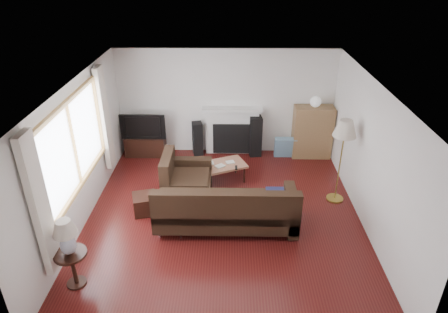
{
  "coord_description": "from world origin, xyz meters",
  "views": [
    {
      "loc": [
        0.11,
        -6.04,
        4.41
      ],
      "look_at": [
        0.0,
        0.3,
        1.1
      ],
      "focal_mm": 32.0,
      "sensor_mm": 36.0,
      "label": 1
    }
  ],
  "objects_px": {
    "tv_stand": "(146,145)",
    "coffee_table": "(220,173)",
    "sectional_sofa": "(226,205)",
    "side_table": "(74,269)",
    "floor_lamp": "(340,162)",
    "bookshelf": "(312,132)"
  },
  "relations": [
    {
      "from": "tv_stand",
      "to": "coffee_table",
      "type": "distance_m",
      "value": 2.2
    },
    {
      "from": "sectional_sofa",
      "to": "side_table",
      "type": "xyz_separation_m",
      "value": [
        -2.19,
        -1.44,
        -0.14
      ]
    },
    {
      "from": "sectional_sofa",
      "to": "coffee_table",
      "type": "xyz_separation_m",
      "value": [
        -0.14,
        1.52,
        -0.23
      ]
    },
    {
      "from": "floor_lamp",
      "to": "bookshelf",
      "type": "bearing_deg",
      "value": 95.09
    },
    {
      "from": "tv_stand",
      "to": "floor_lamp",
      "type": "relative_size",
      "value": 0.55
    },
    {
      "from": "tv_stand",
      "to": "sectional_sofa",
      "type": "bearing_deg",
      "value": -54.72
    },
    {
      "from": "bookshelf",
      "to": "floor_lamp",
      "type": "relative_size",
      "value": 0.73
    },
    {
      "from": "coffee_table",
      "to": "floor_lamp",
      "type": "relative_size",
      "value": 0.63
    },
    {
      "from": "sectional_sofa",
      "to": "floor_lamp",
      "type": "height_order",
      "value": "floor_lamp"
    },
    {
      "from": "sectional_sofa",
      "to": "side_table",
      "type": "height_order",
      "value": "sectional_sofa"
    },
    {
      "from": "floor_lamp",
      "to": "tv_stand",
      "type": "bearing_deg",
      "value": 155.39
    },
    {
      "from": "coffee_table",
      "to": "floor_lamp",
      "type": "xyz_separation_m",
      "value": [
        2.29,
        -0.64,
        0.64
      ]
    },
    {
      "from": "tv_stand",
      "to": "bookshelf",
      "type": "height_order",
      "value": "bookshelf"
    },
    {
      "from": "tv_stand",
      "to": "sectional_sofa",
      "type": "xyz_separation_m",
      "value": [
        1.95,
        -2.76,
        0.2
      ]
    },
    {
      "from": "sectional_sofa",
      "to": "side_table",
      "type": "relative_size",
      "value": 4.62
    },
    {
      "from": "floor_lamp",
      "to": "side_table",
      "type": "distance_m",
      "value": 4.95
    },
    {
      "from": "tv_stand",
      "to": "side_table",
      "type": "bearing_deg",
      "value": -93.28
    },
    {
      "from": "coffee_table",
      "to": "side_table",
      "type": "distance_m",
      "value": 3.6
    },
    {
      "from": "coffee_table",
      "to": "side_table",
      "type": "relative_size",
      "value": 1.82
    },
    {
      "from": "tv_stand",
      "to": "coffee_table",
      "type": "relative_size",
      "value": 0.88
    },
    {
      "from": "coffee_table",
      "to": "floor_lamp",
      "type": "distance_m",
      "value": 2.46
    },
    {
      "from": "tv_stand",
      "to": "floor_lamp",
      "type": "bearing_deg",
      "value": -24.61
    }
  ]
}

